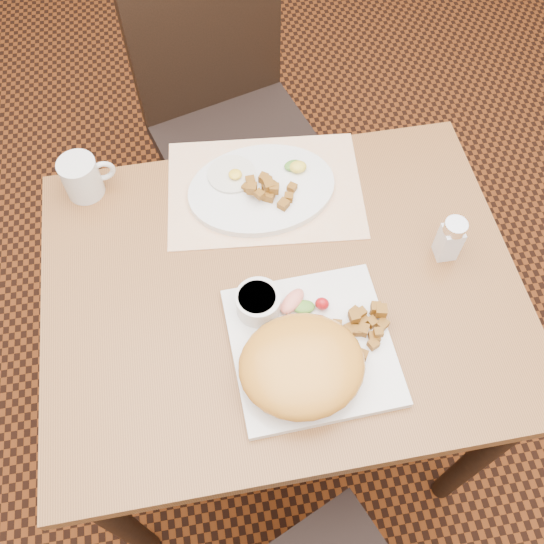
{
  "coord_description": "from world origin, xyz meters",
  "views": [
    {
      "loc": [
        -0.12,
        -0.54,
        1.75
      ],
      "look_at": [
        -0.02,
        -0.01,
        0.82
      ],
      "focal_mm": 40.0,
      "sensor_mm": 36.0,
      "label": 1
    }
  ],
  "objects": [
    {
      "name": "salt_shaker",
      "position": [
        0.32,
        0.02,
        0.8
      ],
      "size": [
        0.04,
        0.04,
        0.1
      ],
      "color": "white",
      "rests_on": "table"
    },
    {
      "name": "plate_oval",
      "position": [
        -0.0,
        0.23,
        0.76
      ],
      "size": [
        0.32,
        0.25,
        0.02
      ],
      "primitive_type": null,
      "rotation": [
        0.0,
        0.0,
        0.07
      ],
      "color": "silver",
      "rests_on": "placemat"
    },
    {
      "name": "garnish_ov",
      "position": [
        0.08,
        0.26,
        0.78
      ],
      "size": [
        0.05,
        0.04,
        0.02
      ],
      "color": "#387223",
      "rests_on": "plate_oval"
    },
    {
      "name": "ground",
      "position": [
        0.0,
        0.0,
        0.0
      ],
      "size": [
        8.0,
        8.0,
        0.0
      ],
      "primitive_type": "plane",
      "color": "black",
      "rests_on": "ground"
    },
    {
      "name": "plate_square",
      "position": [
        0.03,
        -0.13,
        0.76
      ],
      "size": [
        0.29,
        0.29,
        0.02
      ],
      "primitive_type": "cube",
      "rotation": [
        0.0,
        0.0,
        0.03
      ],
      "color": "silver",
      "rests_on": "table"
    },
    {
      "name": "home_fries_sq",
      "position": [
        0.12,
        -0.12,
        0.78
      ],
      "size": [
        0.11,
        0.1,
        0.03
      ],
      "color": "#925B17",
      "rests_on": "plate_square"
    },
    {
      "name": "garnish_sq",
      "position": [
        0.02,
        -0.05,
        0.78
      ],
      "size": [
        0.1,
        0.06,
        0.03
      ],
      "color": "#387223",
      "rests_on": "plate_square"
    },
    {
      "name": "fried_egg",
      "position": [
        -0.06,
        0.27,
        0.77
      ],
      "size": [
        0.1,
        0.1,
        0.02
      ],
      "color": "white",
      "rests_on": "plate_oval"
    },
    {
      "name": "placemat",
      "position": [
        0.01,
        0.23,
        0.75
      ],
      "size": [
        0.43,
        0.32,
        0.0
      ],
      "primitive_type": "cube",
      "rotation": [
        0.0,
        0.0,
        -0.1
      ],
      "color": "white",
      "rests_on": "table"
    },
    {
      "name": "hollandaise_mound",
      "position": [
        -0.0,
        -0.18,
        0.8
      ],
      "size": [
        0.21,
        0.19,
        0.08
      ],
      "color": "orange",
      "rests_on": "plate_square"
    },
    {
      "name": "ramekin",
      "position": [
        -0.05,
        -0.05,
        0.79
      ],
      "size": [
        0.08,
        0.08,
        0.05
      ],
      "color": "silver",
      "rests_on": "plate_square"
    },
    {
      "name": "table",
      "position": [
        0.0,
        0.0,
        0.64
      ],
      "size": [
        0.9,
        0.7,
        0.75
      ],
      "color": "brown",
      "rests_on": "ground"
    },
    {
      "name": "coffee_mug",
      "position": [
        -0.36,
        0.3,
        0.79
      ],
      "size": [
        0.11,
        0.08,
        0.09
      ],
      "color": "silver",
      "rests_on": "table"
    },
    {
      "name": "chair_far",
      "position": [
        -0.02,
        0.69,
        0.54
      ],
      "size": [
        0.52,
        0.53,
        0.97
      ],
      "rotation": [
        0.0,
        0.0,
        3.42
      ],
      "color": "black",
      "rests_on": "ground"
    },
    {
      "name": "home_fries_ov",
      "position": [
        0.01,
        0.21,
        0.78
      ],
      "size": [
        0.11,
        0.1,
        0.04
      ],
      "color": "#925B17",
      "rests_on": "plate_oval"
    }
  ]
}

